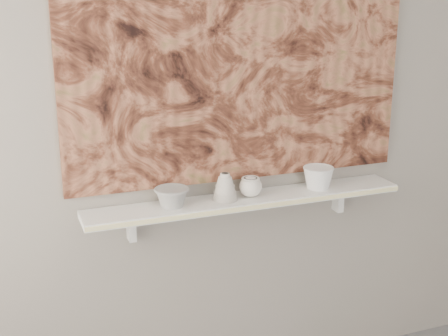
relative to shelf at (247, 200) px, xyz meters
name	(u,v)px	position (x,y,z in m)	size (l,w,h in m)	color
wall_back	(239,96)	(0.00, 0.09, 0.44)	(3.60, 3.60, 0.00)	gray
shelf	(247,200)	(0.00, 0.00, 0.00)	(1.40, 0.18, 0.03)	white
shelf_stripe	(255,207)	(0.00, -0.09, 0.00)	(1.40, 0.01, 0.02)	#F5EAA3
bracket_left	(131,226)	(-0.49, 0.06, -0.07)	(0.03, 0.06, 0.12)	white
bracket_right	(338,199)	(0.49, 0.06, -0.07)	(0.03, 0.06, 0.12)	white
painting	(241,50)	(0.00, 0.08, 0.62)	(1.50, 0.03, 1.10)	#5C2E1E
house_motif	(334,117)	(0.45, 0.07, 0.32)	(0.09, 0.00, 0.08)	black
bowl_grey	(172,197)	(-0.33, 0.00, 0.06)	(0.14, 0.14, 0.08)	#999996
cup_cream	(251,187)	(0.02, 0.00, 0.06)	(0.10, 0.10, 0.09)	silver
bell_vessel	(225,187)	(-0.10, 0.00, 0.07)	(0.11, 0.11, 0.12)	beige
bowl_white	(318,177)	(0.34, 0.00, 0.06)	(0.14, 0.14, 0.10)	silver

